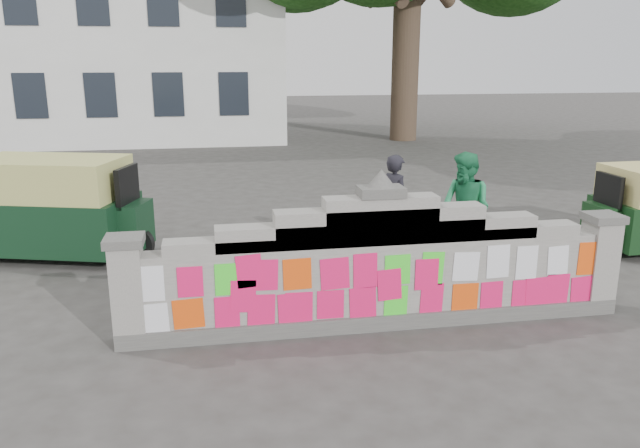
# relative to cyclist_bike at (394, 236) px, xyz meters

# --- Properties ---
(ground) EXTENTS (100.00, 100.00, 0.00)m
(ground) POSITION_rel_cyclist_bike_xyz_m (-0.93, -2.41, -0.46)
(ground) COLOR #383533
(ground) RESTS_ON ground
(parapet_wall) EXTENTS (6.48, 0.44, 2.01)m
(parapet_wall) POSITION_rel_cyclist_bike_xyz_m (-0.93, -2.41, 0.29)
(parapet_wall) COLOR #4C4C49
(parapet_wall) RESTS_ON ground
(building) EXTENTS (16.00, 10.00, 8.90)m
(building) POSITION_rel_cyclist_bike_xyz_m (-7.93, 19.58, 3.56)
(building) COLOR silver
(building) RESTS_ON ground
(cyclist_bike) EXTENTS (1.85, 1.23, 0.92)m
(cyclist_bike) POSITION_rel_cyclist_bike_xyz_m (0.00, 0.00, 0.00)
(cyclist_bike) COLOR black
(cyclist_bike) RESTS_ON ground
(cyclist_rider) EXTENTS (0.56, 0.67, 1.56)m
(cyclist_rider) POSITION_rel_cyclist_bike_xyz_m (0.00, 0.00, 0.32)
(cyclist_rider) COLOR black
(cyclist_rider) RESTS_ON ground
(pedestrian) EXTENTS (1.04, 1.12, 1.84)m
(pedestrian) POSITION_rel_cyclist_bike_xyz_m (1.13, -0.22, 0.46)
(pedestrian) COLOR #258A55
(pedestrian) RESTS_ON ground
(rickshaw_left) EXTENTS (3.15, 2.12, 1.69)m
(rickshaw_left) POSITION_rel_cyclist_bike_xyz_m (-5.53, 1.33, 0.42)
(rickshaw_left) COLOR black
(rickshaw_left) RESTS_ON ground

